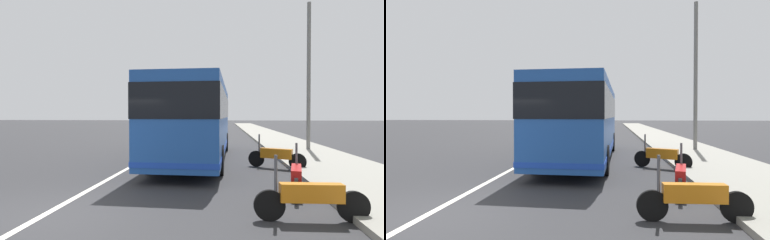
{
  "view_description": "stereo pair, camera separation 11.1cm",
  "coord_description": "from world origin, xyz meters",
  "views": [
    {
      "loc": [
        -5.68,
        -3.56,
        1.99
      ],
      "look_at": [
        7.32,
        -2.21,
        1.78
      ],
      "focal_mm": 28.97,
      "sensor_mm": 36.0,
      "label": 1
    },
    {
      "loc": [
        -5.67,
        -3.67,
        1.99
      ],
      "look_at": [
        7.32,
        -2.21,
        1.78
      ],
      "focal_mm": 28.97,
      "sensor_mm": 36.0,
      "label": 2
    }
  ],
  "objects": [
    {
      "name": "motorcycle_by_tree",
      "position": [
        6.06,
        -5.49,
        0.47
      ],
      "size": [
        1.0,
        1.98,
        1.26
      ],
      "rotation": [
        0.0,
        0.0,
        1.12
      ],
      "color": "black",
      "rests_on": "ground"
    },
    {
      "name": "coach_bus",
      "position": [
        8.09,
        -2.37,
        1.89
      ],
      "size": [
        11.06,
        2.89,
        3.25
      ],
      "rotation": [
        0.0,
        0.0,
        -0.03
      ],
      "color": "#1E4C9E",
      "rests_on": "ground"
    },
    {
      "name": "lane_divider_line",
      "position": [
        10.0,
        0.0,
        0.0
      ],
      "size": [
        110.0,
        0.16,
        0.01
      ],
      "primitive_type": "cube",
      "color": "silver",
      "rests_on": "ground"
    },
    {
      "name": "motorcycle_far_end",
      "position": [
        0.24,
        -5.16,
        0.46
      ],
      "size": [
        0.29,
        2.12,
        1.24
      ],
      "rotation": [
        0.0,
        0.0,
        1.61
      ],
      "color": "black",
      "rests_on": "ground"
    },
    {
      "name": "motorcycle_nearest_curb",
      "position": [
        2.3,
        -5.37,
        0.45
      ],
      "size": [
        2.17,
        0.57,
        1.23
      ],
      "rotation": [
        0.0,
        0.0,
        -0.22
      ],
      "color": "black",
      "rests_on": "ground"
    },
    {
      "name": "ground_plane",
      "position": [
        0.0,
        0.0,
        0.0
      ],
      "size": [
        220.0,
        220.0,
        0.0
      ],
      "primitive_type": "plane",
      "color": "#2D2D30"
    },
    {
      "name": "car_side_street",
      "position": [
        49.65,
        2.12,
        0.73
      ],
      "size": [
        4.75,
        2.05,
        1.51
      ],
      "rotation": [
        0.0,
        0.0,
        3.1
      ],
      "color": "navy",
      "rests_on": "ground"
    },
    {
      "name": "utility_pole",
      "position": [
        11.59,
        -8.1,
        4.03
      ],
      "size": [
        0.2,
        0.2,
        8.05
      ],
      "primitive_type": "cylinder",
      "color": "slate",
      "rests_on": "ground"
    },
    {
      "name": "car_oncoming",
      "position": [
        36.8,
        2.5,
        0.74
      ],
      "size": [
        4.26,
        1.98,
        1.56
      ],
      "rotation": [
        0.0,
        0.0,
        3.09
      ],
      "color": "red",
      "rests_on": "ground"
    },
    {
      "name": "sidewalk_curb",
      "position": [
        10.0,
        -7.72,
        0.07
      ],
      "size": [
        110.0,
        3.6,
        0.14
      ],
      "primitive_type": "cube",
      "color": "gray",
      "rests_on": "ground"
    }
  ]
}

